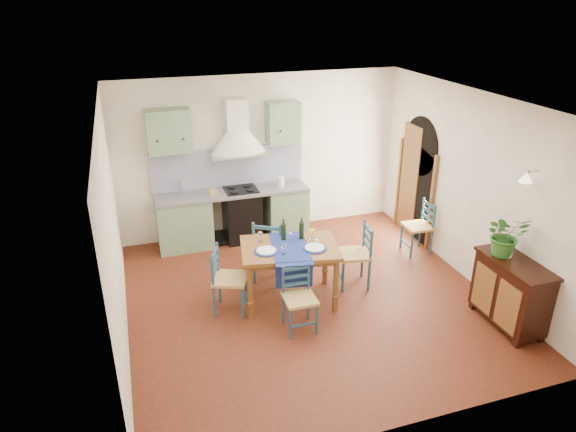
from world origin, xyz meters
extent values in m
plane|color=#411B0E|center=(0.00, 0.00, 0.00)|extent=(5.00, 5.00, 0.00)
cube|color=white|center=(0.00, 2.50, 1.40)|extent=(5.00, 0.04, 2.80)
cube|color=gray|center=(-1.45, 2.19, 0.44)|extent=(0.90, 0.60, 0.88)
cube|color=gray|center=(0.35, 2.19, 0.44)|extent=(0.70, 0.60, 0.88)
cube|color=black|center=(-0.45, 2.19, 0.44)|extent=(0.60, 0.58, 0.88)
cube|color=gray|center=(-0.60, 2.19, 0.90)|extent=(2.60, 0.64, 0.04)
cube|color=silver|center=(-1.45, 2.19, 0.90)|extent=(0.45, 0.40, 0.03)
cylinder|color=silver|center=(-1.45, 2.37, 1.05)|extent=(0.02, 0.02, 0.26)
cube|color=black|center=(-0.45, 2.19, 0.93)|extent=(0.55, 0.48, 0.02)
cube|color=black|center=(-0.60, 2.24, 0.04)|extent=(2.60, 0.50, 0.08)
cube|color=#091155|center=(-0.60, 2.46, 1.26)|extent=(2.65, 0.05, 0.68)
cube|color=gray|center=(-1.55, 2.32, 2.00)|extent=(0.70, 0.34, 0.70)
cube|color=gray|center=(0.35, 2.32, 2.00)|extent=(0.55, 0.34, 0.70)
cone|color=beige|center=(-0.45, 2.25, 1.75)|extent=(0.96, 0.96, 0.40)
cube|color=beige|center=(-0.45, 2.34, 2.20)|extent=(0.36, 0.30, 0.50)
cube|color=white|center=(2.50, 0.00, 1.40)|extent=(0.04, 5.00, 2.80)
cube|color=black|center=(2.48, 1.40, 0.82)|extent=(0.03, 1.00, 1.65)
cylinder|color=black|center=(2.48, 1.40, 1.65)|extent=(0.03, 1.00, 1.00)
cube|color=brown|center=(2.46, 0.86, 0.82)|extent=(0.06, 0.06, 1.65)
cube|color=brown|center=(2.46, 1.94, 0.82)|extent=(0.06, 0.06, 1.65)
cube|color=brown|center=(2.47, 1.62, 0.98)|extent=(0.04, 0.55, 1.96)
cylinder|color=silver|center=(2.44, -1.16, 2.05)|extent=(0.15, 0.04, 0.04)
cone|color=#FFEDC6|center=(2.34, -1.16, 1.98)|extent=(0.16, 0.16, 0.12)
cube|color=white|center=(-2.50, 0.00, 1.40)|extent=(0.04, 5.00, 2.80)
cube|color=silver|center=(0.00, 0.00, 2.80)|extent=(5.00, 5.00, 0.01)
cube|color=brown|center=(-0.26, 0.08, 0.81)|extent=(1.46, 1.10, 0.05)
cube|color=brown|center=(-0.26, 0.08, 0.75)|extent=(1.30, 0.95, 0.08)
cylinder|color=brown|center=(-0.90, -0.17, 0.39)|extent=(0.08, 0.08, 0.79)
cylinder|color=brown|center=(-0.77, 0.55, 0.39)|extent=(0.08, 0.08, 0.79)
cylinder|color=brown|center=(0.24, -0.38, 0.39)|extent=(0.08, 0.08, 0.79)
cylinder|color=brown|center=(0.38, 0.33, 0.39)|extent=(0.08, 0.08, 0.79)
cube|color=navy|center=(-0.27, 0.03, 0.84)|extent=(0.67, 1.06, 0.01)
cube|color=navy|center=(-0.34, -0.36, 0.66)|extent=(0.49, 0.10, 0.38)
cylinder|color=navy|center=(-0.61, 0.03, 0.85)|extent=(0.33, 0.33, 0.01)
cylinder|color=white|center=(-0.61, 0.03, 0.86)|extent=(0.26, 0.26, 0.01)
cylinder|color=navy|center=(0.04, -0.09, 0.85)|extent=(0.33, 0.33, 0.01)
cylinder|color=white|center=(0.04, -0.09, 0.86)|extent=(0.26, 0.26, 0.01)
cylinder|color=black|center=(-0.28, 0.31, 1.00)|extent=(0.07, 0.07, 0.32)
cylinder|color=black|center=(-0.03, 0.26, 1.00)|extent=(0.07, 0.07, 0.32)
cylinder|color=white|center=(0.09, 0.19, 0.90)|extent=(0.05, 0.05, 0.10)
sphere|color=yellow|center=(0.09, 0.19, 0.99)|extent=(0.10, 0.10, 0.10)
cylinder|color=navy|center=(-0.53, -0.79, 0.22)|extent=(0.03, 0.03, 0.44)
cylinder|color=navy|center=(-0.53, -0.45, 0.43)|extent=(0.03, 0.03, 0.86)
cylinder|color=navy|center=(-0.19, -0.80, 0.22)|extent=(0.03, 0.03, 0.44)
cylinder|color=navy|center=(-0.18, -0.46, 0.43)|extent=(0.03, 0.03, 0.86)
cube|color=tan|center=(-0.36, -0.63, 0.45)|extent=(0.41, 0.41, 0.04)
cube|color=navy|center=(-0.35, -0.45, 0.57)|extent=(0.36, 0.03, 0.04)
cube|color=navy|center=(-0.35, -0.45, 0.69)|extent=(0.36, 0.03, 0.04)
cube|color=navy|center=(-0.35, -0.45, 0.80)|extent=(0.36, 0.03, 0.04)
cube|color=navy|center=(-0.36, -0.80, 0.17)|extent=(0.35, 0.04, 0.02)
cylinder|color=navy|center=(-0.08, 0.81, 0.26)|extent=(0.04, 0.04, 0.51)
cylinder|color=navy|center=(-0.28, 0.46, 0.50)|extent=(0.04, 0.04, 1.00)
cylinder|color=navy|center=(-0.43, 1.00, 0.26)|extent=(0.04, 0.04, 0.51)
cylinder|color=navy|center=(-0.63, 0.65, 0.50)|extent=(0.04, 0.04, 1.00)
cube|color=tan|center=(-0.36, 0.73, 0.53)|extent=(0.64, 0.64, 0.04)
cube|color=navy|center=(-0.45, 0.56, 0.67)|extent=(0.38, 0.23, 0.05)
cube|color=navy|center=(-0.45, 0.56, 0.80)|extent=(0.38, 0.23, 0.05)
cube|color=navy|center=(-0.45, 0.56, 0.94)|extent=(0.38, 0.23, 0.05)
cube|color=navy|center=(-0.26, 0.91, 0.20)|extent=(0.37, 0.23, 0.03)
cylinder|color=navy|center=(-1.01, -0.18, 0.24)|extent=(0.04, 0.04, 0.48)
cylinder|color=navy|center=(-1.36, -0.04, 0.47)|extent=(0.04, 0.04, 0.94)
cylinder|color=navy|center=(-0.87, 0.17, 0.24)|extent=(0.04, 0.04, 0.48)
cylinder|color=navy|center=(-1.22, 0.31, 0.47)|extent=(0.04, 0.04, 0.94)
cube|color=tan|center=(-1.12, 0.06, 0.50)|extent=(0.57, 0.57, 0.04)
cube|color=navy|center=(-1.29, 0.13, 0.63)|extent=(0.17, 0.38, 0.05)
cube|color=navy|center=(-1.29, 0.13, 0.75)|extent=(0.17, 0.38, 0.05)
cube|color=navy|center=(-1.29, 0.13, 0.88)|extent=(0.17, 0.38, 0.05)
cube|color=navy|center=(-0.94, 0.00, 0.19)|extent=(0.16, 0.36, 0.03)
cylinder|color=navy|center=(0.60, 0.40, 0.25)|extent=(0.04, 0.04, 0.49)
cylinder|color=navy|center=(0.98, 0.33, 0.48)|extent=(0.04, 0.04, 0.97)
cylinder|color=navy|center=(0.53, 0.02, 0.25)|extent=(0.04, 0.04, 0.49)
cylinder|color=navy|center=(0.91, -0.05, 0.48)|extent=(0.04, 0.04, 0.97)
cube|color=tan|center=(0.76, 0.18, 0.51)|extent=(0.53, 0.53, 0.04)
cube|color=navy|center=(0.95, 0.14, 0.64)|extent=(0.10, 0.41, 0.05)
cube|color=navy|center=(0.95, 0.14, 0.77)|extent=(0.10, 0.41, 0.05)
cube|color=navy|center=(0.95, 0.14, 0.90)|extent=(0.10, 0.41, 0.05)
cube|color=navy|center=(0.57, 0.21, 0.19)|extent=(0.10, 0.39, 0.03)
cylinder|color=navy|center=(2.03, 0.98, 0.23)|extent=(0.04, 0.04, 0.46)
cylinder|color=navy|center=(2.38, 0.97, 0.45)|extent=(0.04, 0.04, 0.90)
cylinder|color=navy|center=(2.02, 0.62, 0.23)|extent=(0.04, 0.04, 0.46)
cylinder|color=navy|center=(2.37, 0.62, 0.45)|extent=(0.04, 0.04, 0.90)
cube|color=tan|center=(2.20, 0.80, 0.47)|extent=(0.43, 0.43, 0.04)
cube|color=navy|center=(2.38, 0.79, 0.60)|extent=(0.03, 0.38, 0.04)
cube|color=navy|center=(2.38, 0.79, 0.72)|extent=(0.03, 0.38, 0.04)
cube|color=navy|center=(2.38, 0.79, 0.84)|extent=(0.03, 0.38, 0.04)
cube|color=navy|center=(2.02, 0.80, 0.18)|extent=(0.04, 0.36, 0.02)
cube|color=black|center=(2.27, -1.36, 0.49)|extent=(0.45, 1.00, 0.82)
cube|color=black|center=(2.27, -1.36, 0.92)|extent=(0.50, 1.05, 0.04)
cube|color=brown|center=(2.04, -1.59, 0.45)|extent=(0.02, 0.38, 0.63)
cube|color=brown|center=(2.04, -1.13, 0.45)|extent=(0.02, 0.38, 0.63)
cube|color=black|center=(2.09, -1.80, 0.04)|extent=(0.08, 0.08, 0.08)
cube|color=black|center=(2.09, -0.92, 0.04)|extent=(0.08, 0.08, 0.08)
cube|color=black|center=(2.44, -1.80, 0.04)|extent=(0.08, 0.08, 0.08)
cube|color=black|center=(2.44, -0.92, 0.04)|extent=(0.08, 0.08, 0.08)
imported|color=#2B6323|center=(2.21, -1.15, 1.22)|extent=(0.60, 0.55, 0.56)
camera|label=1|loc=(-2.20, -5.85, 4.07)|focal=32.00mm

